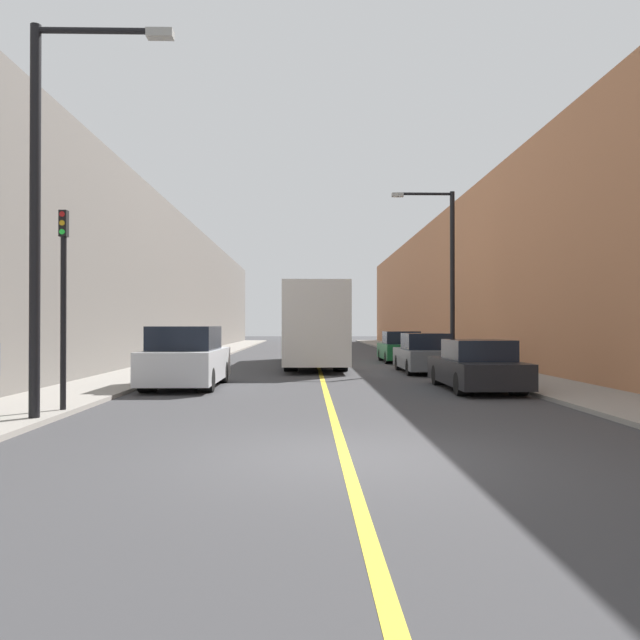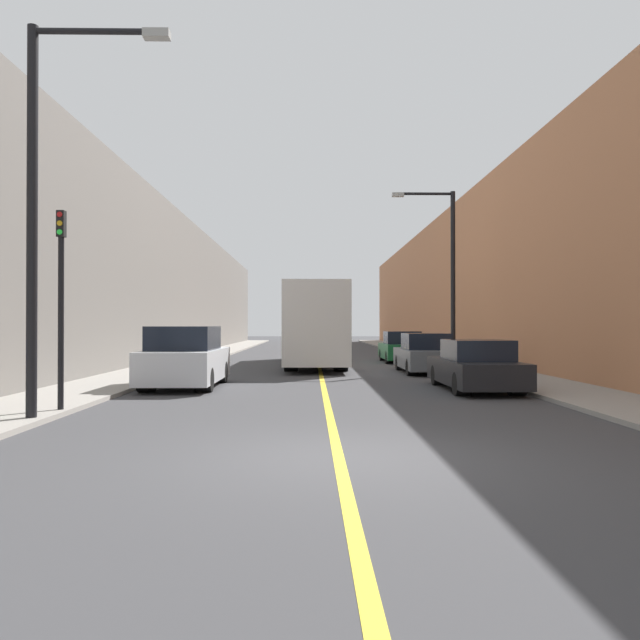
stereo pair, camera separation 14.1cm
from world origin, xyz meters
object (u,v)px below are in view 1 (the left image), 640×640
(car_right_far, at_px, (401,348))
(car_right_near, at_px, (476,367))
(bus, at_px, (315,324))
(street_lamp_right, at_px, (447,266))
(parked_suv_left, at_px, (186,359))
(street_lamp_left, at_px, (48,192))
(car_right_mid, at_px, (425,355))
(traffic_light, at_px, (63,301))

(car_right_far, bearing_deg, car_right_near, -89.53)
(bus, height_order, street_lamp_right, street_lamp_right)
(bus, distance_m, parked_suv_left, 11.09)
(street_lamp_left, bearing_deg, car_right_mid, 52.57)
(car_right_mid, xyz_separation_m, traffic_light, (-9.64, -11.29, 1.66))
(street_lamp_left, relative_size, traffic_light, 1.80)
(bus, bearing_deg, car_right_mid, -47.84)
(car_right_near, distance_m, street_lamp_right, 9.48)
(parked_suv_left, relative_size, street_lamp_right, 0.62)
(car_right_near, bearing_deg, car_right_far, 90.47)
(bus, height_order, car_right_mid, bus)
(street_lamp_left, distance_m, traffic_light, 2.31)
(car_right_far, height_order, traffic_light, traffic_light)
(street_lamp_right, distance_m, traffic_light, 17.41)
(car_right_near, bearing_deg, car_right_mid, 92.01)
(car_right_near, bearing_deg, parked_suv_left, 173.50)
(car_right_near, height_order, street_lamp_left, street_lamp_left)
(parked_suv_left, bearing_deg, car_right_mid, 34.43)
(parked_suv_left, relative_size, car_right_far, 1.08)
(street_lamp_right, bearing_deg, street_lamp_left, -126.82)
(car_right_mid, relative_size, street_lamp_right, 0.61)
(bus, xyz_separation_m, car_right_near, (4.48, -11.27, -1.24))
(car_right_mid, bearing_deg, car_right_far, 89.03)
(car_right_near, relative_size, street_lamp_left, 0.63)
(parked_suv_left, xyz_separation_m, car_right_mid, (8.20, 5.62, -0.15))
(car_right_near, relative_size, car_right_mid, 1.03)
(car_right_near, distance_m, car_right_mid, 6.59)
(car_right_far, relative_size, street_lamp_right, 0.57)
(street_lamp_right, bearing_deg, bus, 154.89)
(bus, relative_size, car_right_far, 2.90)
(street_lamp_right, relative_size, traffic_light, 1.81)
(street_lamp_left, xyz_separation_m, traffic_light, (-0.14, 1.13, -2.01))
(bus, height_order, car_right_far, bus)
(car_right_mid, distance_m, car_right_far, 7.05)
(traffic_light, bearing_deg, street_lamp_left, -82.86)
(parked_suv_left, height_order, traffic_light, traffic_light)
(car_right_near, distance_m, traffic_light, 11.07)
(car_right_mid, bearing_deg, parked_suv_left, -145.57)
(parked_suv_left, xyz_separation_m, street_lamp_left, (-1.30, -6.79, 3.52))
(bus, height_order, street_lamp_left, street_lamp_left)
(street_lamp_left, bearing_deg, traffic_light, 97.14)
(car_right_far, xyz_separation_m, traffic_light, (-9.76, -18.33, 1.65))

